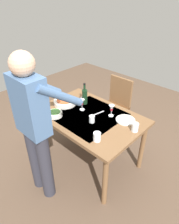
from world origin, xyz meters
TOP-DOWN VIEW (x-y plane):
  - ground_plane at (0.00, 0.00)m, footprint 6.00×6.00m
  - dining_table at (0.00, 0.00)m, footprint 1.31×0.89m
  - chair_near at (0.19, -0.83)m, footprint 0.40×0.40m
  - person_server at (0.07, 0.71)m, footprint 0.42×0.61m
  - wine_bottle at (0.25, -0.17)m, footprint 0.07×0.07m
  - wine_glass_left at (-0.20, -0.18)m, footprint 0.07×0.07m
  - wine_glass_right at (0.16, -0.03)m, footprint 0.07×0.07m
  - water_cup_near_left at (-0.12, 0.08)m, footprint 0.07×0.07m
  - water_cup_near_right at (-0.58, -0.12)m, footprint 0.08×0.08m
  - water_cup_far_left at (-0.38, 0.29)m, footprint 0.08×0.08m
  - serving_bowl_pasta at (0.44, 0.02)m, footprint 0.30×0.30m
  - side_bowl_salad at (0.30, 0.30)m, footprint 0.18×0.18m
  - dinner_plate_near at (-0.38, -0.22)m, footprint 0.23×0.23m
  - table_knife at (-0.05, -0.10)m, footprint 0.05×0.20m
  - table_fork at (0.41, -0.26)m, footprint 0.06×0.18m

SIDE VIEW (x-z plane):
  - ground_plane at x=0.00m, z-range 0.00..0.00m
  - chair_near at x=0.19m, z-range 0.07..0.98m
  - dining_table at x=0.00m, z-range 0.29..1.05m
  - table_knife at x=-0.05m, z-range 0.76..0.77m
  - table_fork at x=0.41m, z-range 0.76..0.77m
  - dinner_plate_near at x=-0.38m, z-range 0.76..0.77m
  - serving_bowl_pasta at x=0.44m, z-range 0.76..0.83m
  - side_bowl_salad at x=0.30m, z-range 0.76..0.83m
  - water_cup_near_left at x=-0.12m, z-range 0.76..0.85m
  - water_cup_far_left at x=-0.38m, z-range 0.76..0.86m
  - water_cup_near_right at x=-0.58m, z-range 0.76..0.86m
  - wine_glass_left at x=-0.20m, z-range 0.79..0.94m
  - wine_glass_right at x=0.16m, z-range 0.79..0.94m
  - wine_bottle at x=0.25m, z-range 0.72..1.02m
  - person_server at x=0.07m, z-range 0.12..1.81m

